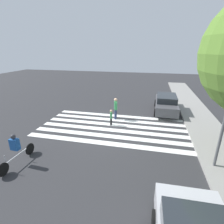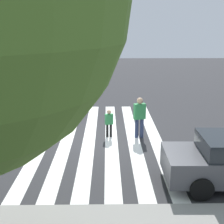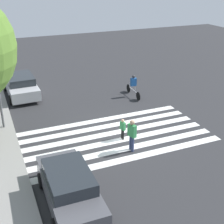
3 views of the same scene
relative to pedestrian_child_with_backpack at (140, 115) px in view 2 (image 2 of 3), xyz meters
The scene contains 5 objects.
ground_plane 1.85m from the pedestrian_child_with_backpack, ahead, with size 60.00×60.00×0.00m, color #2D2D30.
crosswalk_stripes 1.85m from the pedestrian_child_with_backpack, ahead, with size 4.95×10.00×0.01m.
pedestrian_child_with_backpack is the anchor object (origin of this frame).
pedestrian_adult_blue_shirt 1.27m from the pedestrian_child_with_backpack, ahead, with size 0.35×0.22×1.16m.
cyclist_mid_street 7.42m from the pedestrian_child_with_backpack, 26.99° to the right, with size 2.30×0.41×1.57m.
Camera 2 is at (-0.29, 11.89, 4.52)m, focal length 50.00 mm.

